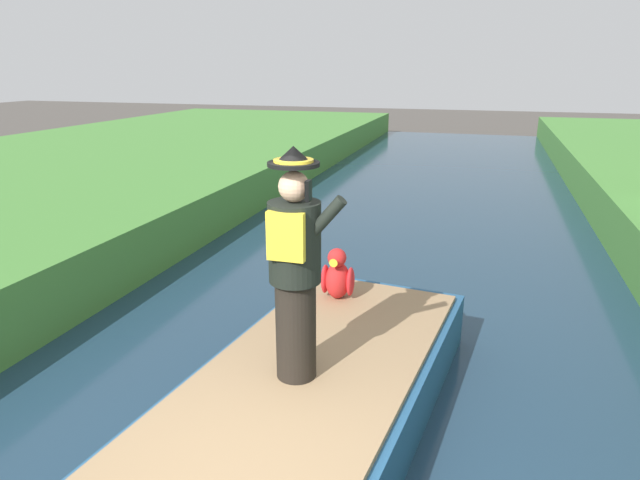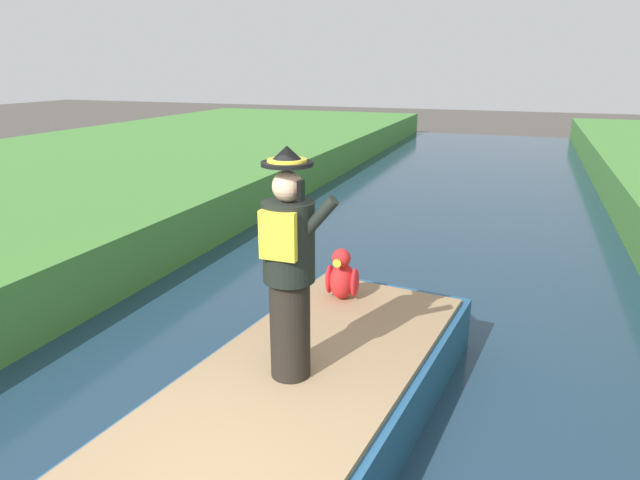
# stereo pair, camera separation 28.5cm
# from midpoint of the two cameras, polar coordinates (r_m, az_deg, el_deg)

# --- Properties ---
(boat) EXTENTS (2.29, 4.38, 0.61)m
(boat) POSITION_cam_midpoint_polar(r_m,az_deg,el_deg) (4.88, -2.45, -15.99)
(boat) COLOR #23517A
(boat) RESTS_ON canal_water
(person_pirate) EXTENTS (0.61, 0.42, 1.85)m
(person_pirate) POSITION_cam_midpoint_polar(r_m,az_deg,el_deg) (4.18, -4.54, -2.95)
(person_pirate) COLOR black
(person_pirate) RESTS_ON boat
(parrot_plush) EXTENTS (0.36, 0.35, 0.57)m
(parrot_plush) POSITION_cam_midpoint_polar(r_m,az_deg,el_deg) (5.86, 0.44, -3.84)
(parrot_plush) COLOR red
(parrot_plush) RESTS_ON boat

